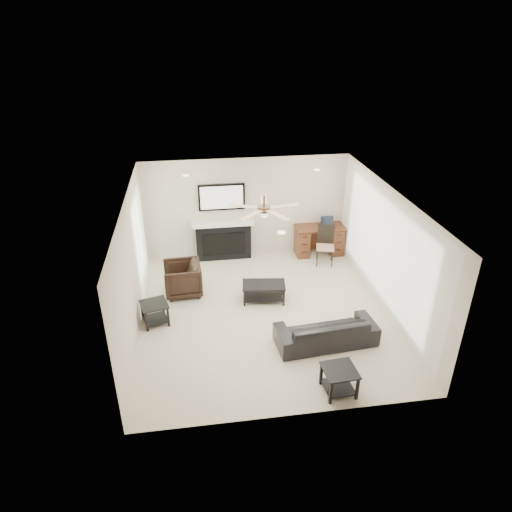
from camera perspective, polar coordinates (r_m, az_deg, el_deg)
The scene contains 10 objects.
room_shell at distance 8.68m, azimuth 2.22°, elevation 2.44°, with size 5.50×5.54×2.52m.
sofa at distance 8.58m, azimuth 8.76°, elevation -9.20°, with size 1.85×0.72×0.54m, color black.
armchair at distance 10.02m, azimuth -9.17°, elevation -2.81°, with size 0.77×0.80×0.72m, color black.
coffee_table at distance 9.73m, azimuth 0.98°, elevation -4.54°, with size 0.90×0.50×0.40m, color black.
end_table_near at distance 7.66m, azimuth 10.33°, elevation -15.06°, with size 0.52×0.52×0.45m, color black.
end_table_left at distance 9.24m, azimuth -12.51°, elevation -7.00°, with size 0.50×0.50×0.45m, color black.
fireplace_unit at distance 11.16m, azimuth -4.16°, elevation 4.13°, with size 1.52×0.34×1.91m, color black.
desk at distance 11.69m, azimuth 7.87°, elevation 1.96°, with size 1.22×0.56×0.76m, color #402210.
desk_chair at distance 11.17m, azimuth 8.66°, elevation 1.25°, with size 0.42×0.44×0.97m, color black.
laptop at distance 11.53m, azimuth 9.01°, elevation 4.20°, with size 0.33×0.24×0.23m, color black.
Camera 1 is at (-1.30, -7.66, 5.33)m, focal length 32.00 mm.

